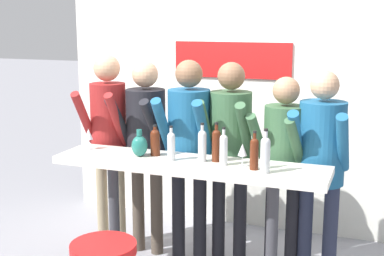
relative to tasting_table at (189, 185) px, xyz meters
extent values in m
cube|color=silver|center=(0.00, 1.50, 0.42)|extent=(3.77, 0.10, 2.55)
cube|color=red|center=(-0.08, 1.44, 0.88)|extent=(1.21, 0.02, 0.36)
cube|color=silver|center=(0.00, 0.00, 0.17)|extent=(2.17, 0.50, 0.06)
cylinder|color=#333338|center=(-0.67, 0.00, -0.34)|extent=(0.09, 0.09, 0.99)
cylinder|color=#333338|center=(0.67, 0.00, -0.34)|extent=(0.09, 0.09, 0.99)
cylinder|color=red|center=(-0.34, -0.76, -0.26)|extent=(0.46, 0.46, 0.07)
cylinder|color=gray|center=(-1.04, 0.44, -0.42)|extent=(0.10, 0.10, 0.88)
cylinder|color=gray|center=(-0.86, 0.46, -0.42)|extent=(0.10, 0.10, 0.88)
cylinder|color=maroon|center=(-0.95, 0.45, 0.37)|extent=(0.35, 0.35, 0.70)
sphere|color=tan|center=(-0.95, 0.45, 0.85)|extent=(0.24, 0.24, 0.24)
cylinder|color=maroon|center=(-1.09, 0.26, 0.42)|extent=(0.12, 0.41, 0.53)
cylinder|color=maroon|center=(-0.78, 0.29, 0.42)|extent=(0.12, 0.41, 0.53)
cylinder|color=#473D33|center=(-0.69, 0.50, -0.43)|extent=(0.11, 0.11, 0.85)
cylinder|color=#473D33|center=(-0.50, 0.48, -0.43)|extent=(0.11, 0.11, 0.85)
cylinder|color=black|center=(-0.60, 0.49, 0.33)|extent=(0.37, 0.37, 0.68)
sphere|color=tan|center=(-0.60, 0.49, 0.81)|extent=(0.23, 0.23, 0.23)
cylinder|color=black|center=(-0.77, 0.34, 0.38)|extent=(0.11, 0.40, 0.52)
cylinder|color=black|center=(-0.44, 0.32, 0.38)|extent=(0.11, 0.40, 0.52)
cylinder|color=black|center=(-0.27, 0.44, -0.42)|extent=(0.12, 0.12, 0.87)
cylinder|color=black|center=(-0.07, 0.45, -0.42)|extent=(0.12, 0.12, 0.87)
cylinder|color=#19517A|center=(-0.17, 0.45, 0.35)|extent=(0.38, 0.38, 0.69)
sphere|color=brown|center=(-0.17, 0.45, 0.83)|extent=(0.23, 0.23, 0.23)
cylinder|color=#19517A|center=(-0.33, 0.27, 0.40)|extent=(0.11, 0.41, 0.53)
cylinder|color=#19517A|center=(0.02, 0.29, 0.40)|extent=(0.11, 0.41, 0.53)
cylinder|color=black|center=(0.08, 0.53, -0.43)|extent=(0.11, 0.11, 0.86)
cylinder|color=black|center=(0.28, 0.53, -0.43)|extent=(0.11, 0.11, 0.86)
cylinder|color=#335638|center=(0.18, 0.53, 0.34)|extent=(0.36, 0.36, 0.68)
sphere|color=brown|center=(0.18, 0.53, 0.82)|extent=(0.23, 0.23, 0.23)
cylinder|color=#335638|center=(0.01, 0.36, 0.39)|extent=(0.09, 0.40, 0.52)
cylinder|color=#335638|center=(0.35, 0.36, 0.39)|extent=(0.09, 0.40, 0.52)
cylinder|color=black|center=(0.56, 0.51, -0.45)|extent=(0.11, 0.11, 0.81)
cylinder|color=black|center=(0.74, 0.47, -0.45)|extent=(0.11, 0.11, 0.81)
cylinder|color=#335638|center=(0.65, 0.49, 0.27)|extent=(0.40, 0.40, 0.64)
sphere|color=#9E7556|center=(0.65, 0.49, 0.72)|extent=(0.22, 0.22, 0.22)
cylinder|color=#335638|center=(0.46, 0.37, 0.32)|extent=(0.16, 0.39, 0.49)
cylinder|color=#335638|center=(0.78, 0.30, 0.32)|extent=(0.16, 0.39, 0.49)
cylinder|color=#23283D|center=(0.85, 0.48, -0.44)|extent=(0.12, 0.12, 0.84)
cylinder|color=#23283D|center=(1.06, 0.48, -0.44)|extent=(0.12, 0.12, 0.84)
cylinder|color=#19517A|center=(0.95, 0.48, 0.31)|extent=(0.38, 0.38, 0.66)
sphere|color=tan|center=(0.95, 0.48, 0.78)|extent=(0.23, 0.23, 0.23)
cylinder|color=#19517A|center=(0.77, 0.32, 0.36)|extent=(0.10, 0.40, 0.51)
cylinder|color=#19517A|center=(1.13, 0.31, 0.36)|extent=(0.10, 0.40, 0.51)
cylinder|color=#4C1E0F|center=(-0.32, 0.07, 0.28)|extent=(0.08, 0.08, 0.18)
sphere|color=#4C1E0F|center=(-0.32, 0.07, 0.37)|extent=(0.08, 0.08, 0.08)
cylinder|color=#4C1E0F|center=(-0.32, 0.07, 0.40)|extent=(0.03, 0.03, 0.06)
cylinder|color=black|center=(-0.32, 0.07, 0.44)|extent=(0.03, 0.03, 0.01)
cylinder|color=#B7BCC1|center=(-0.14, -0.02, 0.29)|extent=(0.06, 0.06, 0.19)
sphere|color=#B7BCC1|center=(-0.14, -0.02, 0.39)|extent=(0.06, 0.06, 0.06)
cylinder|color=#B7BCC1|center=(-0.14, -0.02, 0.42)|extent=(0.02, 0.02, 0.07)
cylinder|color=black|center=(-0.14, -0.02, 0.46)|extent=(0.03, 0.03, 0.01)
cylinder|color=#B7BCC1|center=(0.10, 0.03, 0.30)|extent=(0.07, 0.07, 0.21)
sphere|color=#B7BCC1|center=(0.10, 0.03, 0.41)|extent=(0.07, 0.07, 0.07)
cylinder|color=#B7BCC1|center=(0.10, 0.03, 0.45)|extent=(0.02, 0.02, 0.08)
cylinder|color=black|center=(0.10, 0.03, 0.49)|extent=(0.03, 0.03, 0.02)
cylinder|color=#B7BCC1|center=(0.29, -0.01, 0.30)|extent=(0.06, 0.06, 0.21)
sphere|color=#B7BCC1|center=(0.29, -0.01, 0.40)|extent=(0.06, 0.06, 0.06)
cylinder|color=#B7BCC1|center=(0.29, -0.01, 0.44)|extent=(0.02, 0.02, 0.07)
cylinder|color=black|center=(0.29, -0.01, 0.48)|extent=(0.03, 0.03, 0.02)
cylinder|color=#4C1E0F|center=(0.20, 0.07, 0.30)|extent=(0.07, 0.07, 0.22)
sphere|color=#4C1E0F|center=(0.20, 0.07, 0.41)|extent=(0.07, 0.07, 0.07)
cylinder|color=#4C1E0F|center=(0.20, 0.07, 0.45)|extent=(0.03, 0.03, 0.08)
cylinder|color=black|center=(0.20, 0.07, 0.50)|extent=(0.03, 0.03, 0.02)
cylinder|color=#4C1E0F|center=(0.53, -0.05, 0.30)|extent=(0.06, 0.06, 0.20)
sphere|color=#4C1E0F|center=(0.53, -0.05, 0.40)|extent=(0.06, 0.06, 0.06)
cylinder|color=#4C1E0F|center=(0.53, -0.05, 0.44)|extent=(0.02, 0.02, 0.07)
cylinder|color=black|center=(0.53, -0.05, 0.48)|extent=(0.03, 0.03, 0.01)
cylinder|color=#B7BCC1|center=(0.63, -0.11, 0.31)|extent=(0.07, 0.07, 0.23)
sphere|color=#B7BCC1|center=(0.63, -0.11, 0.42)|extent=(0.07, 0.07, 0.07)
cylinder|color=#B7BCC1|center=(0.63, -0.11, 0.46)|extent=(0.03, 0.03, 0.08)
cylinder|color=black|center=(0.63, -0.11, 0.51)|extent=(0.03, 0.03, 0.02)
cylinder|color=silver|center=(-0.93, 0.07, 0.20)|extent=(0.06, 0.06, 0.01)
cylinder|color=silver|center=(-0.93, 0.07, 0.24)|extent=(0.01, 0.01, 0.08)
cone|color=silver|center=(-0.93, 0.07, 0.33)|extent=(0.07, 0.07, 0.09)
cylinder|color=silver|center=(0.43, -0.01, 0.20)|extent=(0.06, 0.06, 0.01)
cylinder|color=silver|center=(0.43, -0.01, 0.24)|extent=(0.01, 0.01, 0.08)
cone|color=silver|center=(0.43, -0.01, 0.33)|extent=(0.07, 0.07, 0.09)
ellipsoid|color=#1E665B|center=(-0.43, 0.01, 0.28)|extent=(0.13, 0.13, 0.17)
cylinder|color=#1E665B|center=(-0.43, 0.01, 0.39)|extent=(0.04, 0.04, 0.05)
camera|label=1|loc=(1.43, -3.76, 1.29)|focal=50.00mm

